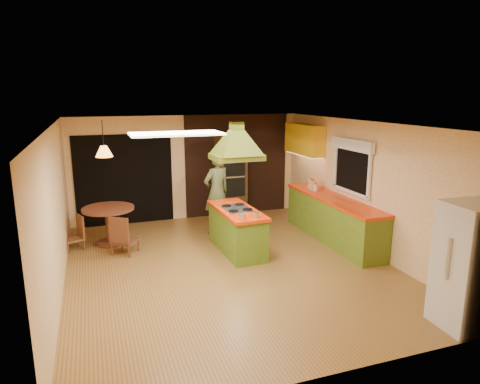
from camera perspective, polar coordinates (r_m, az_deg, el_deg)
name	(u,v)px	position (r m, az deg, el deg)	size (l,w,h in m)	color
ground	(229,266)	(7.73, -1.45, -9.81)	(6.50, 6.50, 0.00)	olive
room_walls	(229,198)	(7.34, -1.50, -0.79)	(5.50, 6.50, 6.50)	#FDE5B6
ceiling_plane	(228,124)	(7.15, -1.56, 8.99)	(6.50, 6.50, 0.00)	silver
brick_panel	(237,165)	(10.73, -0.40, 3.63)	(2.64, 0.03, 2.50)	#381E14
nook_opening	(125,180)	(10.23, -15.15, 1.57)	(2.20, 0.03, 2.10)	black
right_counter	(333,219)	(9.08, 12.26, -3.53)	(0.62, 3.05, 0.92)	olive
upper_cabinets	(304,139)	(10.22, 8.56, 6.97)	(0.34, 1.40, 0.70)	yellow
window_right	(352,157)	(8.77, 14.73, 4.53)	(0.12, 1.35, 1.06)	black
fluor_panel	(176,134)	(5.72, -8.49, 7.70)	(1.20, 0.60, 0.03)	white
kitchen_island	(237,230)	(8.29, -0.43, -5.05)	(0.74, 1.71, 0.86)	#5D8320
range_hood	(237,135)	(7.91, -0.45, 7.61)	(0.93, 0.68, 0.78)	olive
man	(217,193)	(9.24, -3.11, -0.09)	(0.66, 0.43, 1.82)	#46512A
refrigerator	(469,266)	(6.30, 28.26, -8.70)	(0.69, 0.65, 1.67)	silver
wall_oven	(231,177)	(10.43, -1.25, 2.03)	(0.68, 0.62, 2.02)	#4D3018
dining_table	(109,218)	(9.04, -17.09, -3.38)	(1.03, 1.03, 0.77)	brown
chair_left	(72,233)	(9.01, -21.44, -5.12)	(0.37, 0.37, 0.67)	brown
chair_near	(125,234)	(8.47, -15.13, -5.45)	(0.42, 0.42, 0.77)	brown
pendant_lamp	(104,151)	(8.76, -17.68, 5.19)	(0.33, 0.33, 0.22)	#FF9E3F
canister_large	(311,184)	(9.65, 9.48, 1.00)	(0.14, 0.14, 0.20)	beige
canister_medium	(313,185)	(9.58, 9.69, 0.91)	(0.15, 0.15, 0.20)	beige
canister_small	(316,188)	(9.47, 10.08, 0.58)	(0.11, 0.11, 0.15)	#F5E6C5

